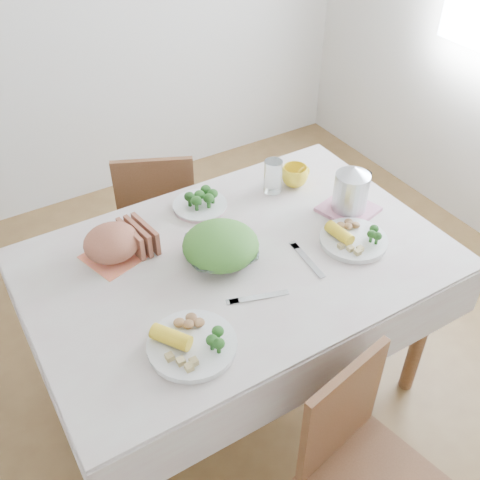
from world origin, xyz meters
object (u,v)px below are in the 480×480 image
dining_table (238,328)px  salad_bowl (221,252)px  dinner_plate_right (353,240)px  dinner_plate_left (192,345)px  chair_near (379,474)px  yellow_mug (295,176)px  electric_kettle (352,186)px  chair_far (159,206)px

dining_table → salad_bowl: bearing=157.5°
dining_table → dinner_plate_right: dinner_plate_right is taller
dinner_plate_left → chair_near: bearing=-54.7°
dinner_plate_right → yellow_mug: (0.04, 0.43, 0.03)m
yellow_mug → chair_near: bearing=-111.7°
dinner_plate_left → dinner_plate_right: 0.76m
yellow_mug → electric_kettle: (0.08, -0.26, 0.08)m
chair_near → salad_bowl: bearing=84.6°
dining_table → chair_near: 0.80m
dinner_plate_left → yellow_mug: size_ratio=2.46×
chair_near → dinner_plate_left: chair_near is taller
chair_near → electric_kettle: electric_kettle is taller
salad_bowl → yellow_mug: yellow_mug is taller
electric_kettle → dining_table: bearing=-174.6°
dining_table → electric_kettle: (0.52, 0.01, 0.51)m
chair_far → dinner_plate_right: bearing=135.7°
yellow_mug → electric_kettle: size_ratio=0.59×
chair_near → dining_table: bearing=80.6°
chair_far → electric_kettle: 1.04m
dining_table → salad_bowl: size_ratio=5.43×
dinner_plate_right → yellow_mug: 0.43m
dinner_plate_right → electric_kettle: (0.11, 0.16, 0.11)m
chair_near → dinner_plate_right: chair_near is taller
dinner_plate_left → chair_far: bearing=71.4°
chair_far → dinner_plate_right: size_ratio=3.27×
dining_table → chair_near: chair_near is taller
yellow_mug → electric_kettle: bearing=-74.0°
chair_near → electric_kettle: size_ratio=4.27×
electric_kettle → dinner_plate_right: bearing=-120.2°
chair_near → chair_far: bearing=78.4°
dining_table → chair_far: size_ratio=1.68×
dining_table → chair_near: size_ratio=1.72×
dining_table → yellow_mug: 0.68m
dinner_plate_right → electric_kettle: 0.23m
chair_far → dinner_plate_left: 1.21m
dinner_plate_left → electric_kettle: bearing=19.2°
salad_bowl → yellow_mug: 0.57m
dining_table → chair_far: bearing=87.4°
dinner_plate_left → yellow_mug: (0.78, 0.56, 0.03)m
dinner_plate_right → chair_far: bearing=110.9°
dining_table → salad_bowl: salad_bowl is taller
dinner_plate_right → chair_near: bearing=-121.3°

